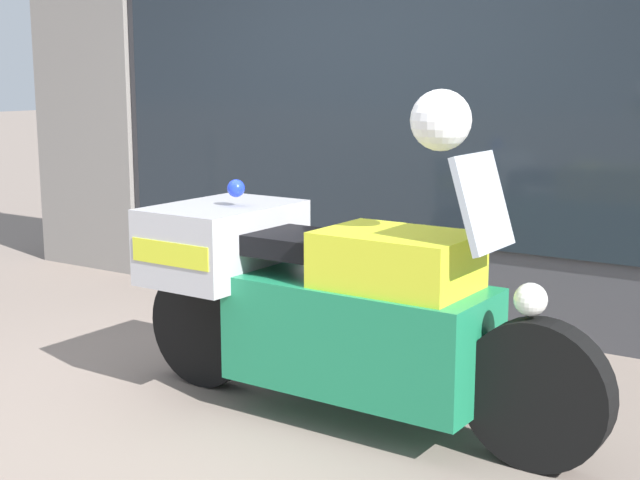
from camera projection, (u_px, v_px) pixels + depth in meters
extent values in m
plane|color=gray|center=(205.00, 391.00, 4.65)|extent=(60.00, 60.00, 0.00)
cube|color=#424247|center=(395.00, 48.00, 5.96)|extent=(6.76, 0.40, 3.60)
cube|color=gray|center=(102.00, 53.00, 7.52)|extent=(1.10, 0.55, 3.60)
cube|color=#1E262D|center=(451.00, 38.00, 5.50)|extent=(5.43, 0.02, 2.60)
cube|color=slate|center=(454.00, 279.00, 5.99)|extent=(5.21, 0.30, 0.55)
cube|color=silver|center=(467.00, 136.00, 5.93)|extent=(5.21, 0.02, 1.39)
cube|color=beige|center=(461.00, 30.00, 5.69)|extent=(5.21, 0.30, 0.02)
cube|color=navy|center=(222.00, 31.00, 6.75)|extent=(0.18, 0.04, 0.06)
cube|color=maroon|center=(332.00, 27.00, 6.22)|extent=(0.18, 0.04, 0.06)
cube|color=#195623|center=(461.00, 23.00, 5.68)|extent=(0.18, 0.04, 0.06)
cube|color=#B7B2A8|center=(618.00, 18.00, 5.15)|extent=(0.18, 0.04, 0.06)
cube|color=white|center=(255.00, 201.00, 6.75)|extent=(0.19, 0.03, 0.27)
cube|color=yellow|center=(451.00, 220.00, 5.86)|extent=(0.19, 0.01, 0.27)
cylinder|color=black|center=(537.00, 394.00, 3.70)|extent=(0.64, 0.15, 0.64)
cylinder|color=black|center=(206.00, 325.00, 4.71)|extent=(0.64, 0.15, 0.64)
cube|color=#1E8456|center=(360.00, 335.00, 4.16)|extent=(1.25, 0.55, 0.51)
cube|color=yellow|center=(397.00, 263.00, 3.99)|extent=(0.68, 0.49, 0.28)
cube|color=black|center=(310.00, 245.00, 4.25)|extent=(0.73, 0.41, 0.10)
cube|color=#B7B7BC|center=(223.00, 241.00, 4.55)|extent=(0.55, 0.79, 0.38)
cube|color=yellow|center=(223.00, 241.00, 4.55)|extent=(0.50, 0.80, 0.11)
cube|color=#B2BCC6|center=(483.00, 202.00, 3.71)|extent=(0.16, 0.38, 0.41)
sphere|color=white|center=(531.00, 300.00, 3.66)|extent=(0.14, 0.14, 0.14)
sphere|color=blue|center=(236.00, 188.00, 4.45)|extent=(0.09, 0.09, 0.09)
sphere|color=white|center=(441.00, 120.00, 3.76)|extent=(0.26, 0.26, 0.26)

